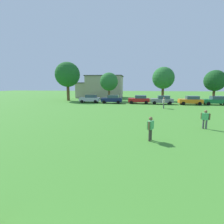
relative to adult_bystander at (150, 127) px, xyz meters
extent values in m
plane|color=#42842D|center=(-3.78, 18.55, -0.99)|extent=(160.00, 160.00, 0.00)
cylinder|color=#3F3833|center=(-0.05, -0.11, -0.58)|extent=(0.15, 0.15, 0.82)
cylinder|color=#3F3833|center=(0.05, 0.11, -0.58)|extent=(0.15, 0.15, 0.82)
cube|color=#4CB266|center=(0.00, 0.00, 0.12)|extent=(0.50, 0.62, 0.58)
cylinder|color=brown|center=(-0.13, -0.31, 0.13)|extent=(0.12, 0.12, 0.55)
cylinder|color=brown|center=(0.13, 0.31, 0.13)|extent=(0.12, 0.12, 0.55)
sphere|color=brown|center=(0.00, 0.00, 0.55)|extent=(0.26, 0.26, 0.26)
cylinder|color=#4C4C51|center=(4.87, 4.06, -0.59)|extent=(0.15, 0.15, 0.81)
cylinder|color=#4C4C51|center=(5.06, 3.92, -0.59)|extent=(0.15, 0.15, 0.81)
cube|color=#4CB266|center=(4.97, 3.99, 0.10)|extent=(0.61, 0.57, 0.57)
cylinder|color=brown|center=(4.70, 4.19, 0.12)|extent=(0.12, 0.12, 0.54)
cylinder|color=brown|center=(5.24, 3.79, 0.12)|extent=(0.12, 0.12, 0.54)
sphere|color=brown|center=(4.97, 3.99, 0.53)|extent=(0.25, 0.25, 0.25)
cylinder|color=#4C4C51|center=(3.46, 17.41, -0.55)|extent=(0.17, 0.17, 0.89)
cylinder|color=#4C4C51|center=(3.44, 17.15, -0.55)|extent=(0.17, 0.17, 0.89)
cube|color=white|center=(3.45, 17.28, 0.21)|extent=(0.38, 0.62, 0.63)
cylinder|color=brown|center=(3.48, 17.64, 0.23)|extent=(0.13, 0.13, 0.59)
cylinder|color=brown|center=(3.42, 16.91, 0.23)|extent=(0.13, 0.13, 0.59)
sphere|color=brown|center=(3.45, 17.28, 0.68)|extent=(0.28, 0.28, 0.28)
cube|color=silver|center=(-10.95, 24.87, -0.29)|extent=(4.30, 1.80, 0.76)
cube|color=#334756|center=(-10.61, 24.87, 0.39)|extent=(2.24, 1.58, 0.60)
cylinder|color=black|center=(-12.41, 23.97, -0.67)|extent=(0.64, 0.22, 0.64)
cylinder|color=black|center=(-12.41, 25.77, -0.67)|extent=(0.64, 0.22, 0.64)
cylinder|color=black|center=(-9.49, 23.97, -0.67)|extent=(0.64, 0.22, 0.64)
cylinder|color=black|center=(-9.49, 25.77, -0.67)|extent=(0.64, 0.22, 0.64)
cube|color=#141E4C|center=(-6.04, 24.14, -0.29)|extent=(4.30, 1.80, 0.76)
cube|color=#334756|center=(-5.70, 24.14, 0.39)|extent=(2.24, 1.58, 0.60)
cylinder|color=black|center=(-7.50, 23.24, -0.67)|extent=(0.64, 0.22, 0.64)
cylinder|color=black|center=(-7.50, 25.04, -0.67)|extent=(0.64, 0.22, 0.64)
cylinder|color=black|center=(-4.58, 23.24, -0.67)|extent=(0.64, 0.22, 0.64)
cylinder|color=black|center=(-4.58, 25.04, -0.67)|extent=(0.64, 0.22, 0.64)
cube|color=red|center=(-0.44, 24.35, -0.29)|extent=(4.30, 1.80, 0.76)
cube|color=#334756|center=(-0.10, 24.35, 0.39)|extent=(2.24, 1.58, 0.60)
cylinder|color=black|center=(-1.91, 23.45, -0.67)|extent=(0.64, 0.22, 0.64)
cylinder|color=black|center=(-1.91, 25.25, -0.67)|extent=(0.64, 0.22, 0.64)
cylinder|color=black|center=(1.02, 23.45, -0.67)|extent=(0.64, 0.22, 0.64)
cylinder|color=black|center=(1.02, 25.25, -0.67)|extent=(0.64, 0.22, 0.64)
cube|color=slate|center=(4.03, 23.82, -0.29)|extent=(4.30, 1.80, 0.76)
cube|color=#334756|center=(4.38, 23.82, 0.39)|extent=(2.24, 1.58, 0.60)
cylinder|color=black|center=(2.57, 22.92, -0.67)|extent=(0.64, 0.22, 0.64)
cylinder|color=black|center=(2.57, 24.72, -0.67)|extent=(0.64, 0.22, 0.64)
cylinder|color=black|center=(5.49, 22.92, -0.67)|extent=(0.64, 0.22, 0.64)
cylinder|color=black|center=(5.49, 24.72, -0.67)|extent=(0.64, 0.22, 0.64)
cube|color=orange|center=(9.34, 23.50, -0.29)|extent=(4.30, 1.80, 0.76)
cube|color=#334756|center=(9.69, 23.50, 0.39)|extent=(2.24, 1.58, 0.60)
cylinder|color=black|center=(7.88, 22.60, -0.67)|extent=(0.64, 0.22, 0.64)
cylinder|color=black|center=(7.88, 24.40, -0.67)|extent=(0.64, 0.22, 0.64)
cylinder|color=black|center=(10.81, 22.60, -0.67)|extent=(0.64, 0.22, 0.64)
cylinder|color=black|center=(10.81, 24.40, -0.67)|extent=(0.64, 0.22, 0.64)
cube|color=#196B38|center=(13.96, 23.92, -0.29)|extent=(4.30, 1.80, 0.76)
cube|color=#334756|center=(14.31, 23.92, 0.39)|extent=(2.24, 1.58, 0.60)
cylinder|color=black|center=(12.50, 23.02, -0.67)|extent=(0.64, 0.22, 0.64)
cylinder|color=black|center=(12.50, 24.82, -0.67)|extent=(0.64, 0.22, 0.64)
cylinder|color=black|center=(15.43, 24.82, -0.67)|extent=(0.64, 0.22, 0.64)
cylinder|color=brown|center=(-17.36, 28.92, 0.87)|extent=(0.69, 0.69, 3.73)
sphere|color=#1E5B23|center=(-17.36, 28.92, 5.24)|extent=(5.89, 5.89, 5.89)
cylinder|color=brown|center=(-7.46, 29.79, 0.37)|extent=(0.50, 0.50, 2.72)
sphere|color=#286B2D|center=(-7.46, 29.79, 3.55)|extent=(4.29, 4.29, 4.29)
cylinder|color=brown|center=(5.24, 31.19, 0.62)|extent=(0.60, 0.60, 3.23)
sphere|color=#286B2D|center=(5.24, 31.19, 4.41)|extent=(5.10, 5.10, 5.10)
cylinder|color=brown|center=(15.50, 28.46, 0.41)|extent=(0.52, 0.52, 2.80)
sphere|color=#194C1E|center=(15.50, 28.46, 3.69)|extent=(4.43, 4.43, 4.43)
cube|color=tan|center=(-12.90, 39.99, 1.13)|extent=(10.71, 7.29, 4.24)
cube|color=#4C4742|center=(-12.90, 39.99, 3.36)|extent=(11.13, 7.58, 0.24)
cube|color=tan|center=(-10.27, 39.99, 2.13)|extent=(10.09, 8.14, 6.23)
cube|color=#4C4742|center=(-10.27, 39.99, 5.36)|extent=(10.50, 8.47, 0.24)
camera|label=1|loc=(-1.02, -11.86, 2.81)|focal=28.09mm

